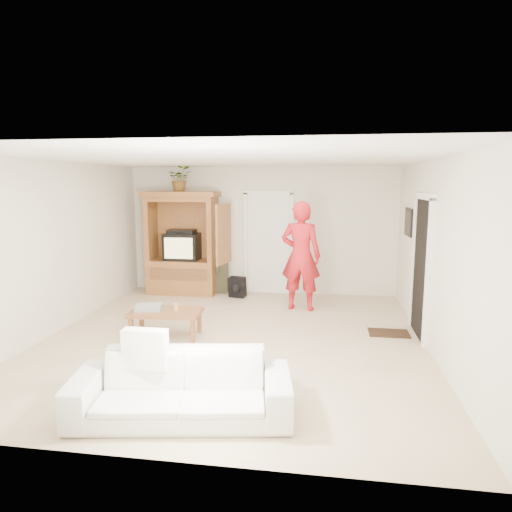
{
  "coord_description": "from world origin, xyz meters",
  "views": [
    {
      "loc": [
        1.3,
        -6.3,
        2.27
      ],
      "look_at": [
        0.25,
        0.6,
        1.15
      ],
      "focal_mm": 32.0,
      "sensor_mm": 36.0,
      "label": 1
    }
  ],
  "objects_px": {
    "man": "(301,256)",
    "coffee_table": "(166,314)",
    "sofa": "(182,387)",
    "armoire": "(183,250)"
  },
  "relations": [
    {
      "from": "man",
      "to": "coffee_table",
      "type": "bearing_deg",
      "value": 51.84
    },
    {
      "from": "man",
      "to": "sofa",
      "type": "distance_m",
      "value": 4.21
    },
    {
      "from": "coffee_table",
      "to": "armoire",
      "type": "bearing_deg",
      "value": 98.88
    },
    {
      "from": "man",
      "to": "sofa",
      "type": "height_order",
      "value": "man"
    },
    {
      "from": "armoire",
      "to": "man",
      "type": "height_order",
      "value": "armoire"
    },
    {
      "from": "man",
      "to": "coffee_table",
      "type": "relative_size",
      "value": 1.82
    },
    {
      "from": "sofa",
      "to": "coffee_table",
      "type": "bearing_deg",
      "value": 104.08
    },
    {
      "from": "armoire",
      "to": "coffee_table",
      "type": "distance_m",
      "value": 2.79
    },
    {
      "from": "sofa",
      "to": "man",
      "type": "bearing_deg",
      "value": 67.99
    },
    {
      "from": "armoire",
      "to": "sofa",
      "type": "relative_size",
      "value": 0.99
    }
  ]
}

